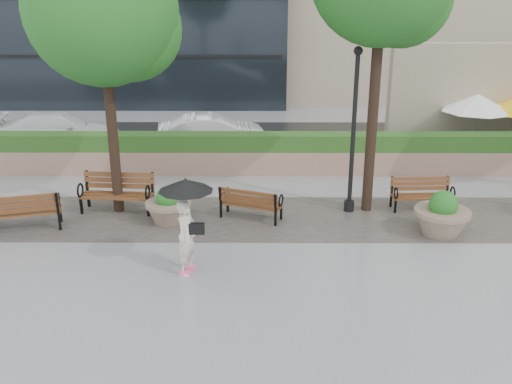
{
  "coord_description": "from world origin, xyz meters",
  "views": [
    {
      "loc": [
        -0.4,
        -11.35,
        5.98
      ],
      "look_at": [
        -0.46,
        2.05,
        1.1
      ],
      "focal_mm": 40.0,
      "sensor_mm": 36.0,
      "label": 1
    }
  ],
  "objects_px": {
    "lamppost": "(353,142)",
    "planter_left": "(168,209)",
    "bench_2": "(251,210)",
    "bench_1": "(118,201)",
    "planter_right": "(442,218)",
    "car_right": "(212,132)",
    "bench_3": "(421,201)",
    "car_left": "(60,130)",
    "pedestrian": "(187,217)",
    "bench_0": "(23,219)"
  },
  "relations": [
    {
      "from": "bench_1",
      "to": "lamppost",
      "type": "xyz_separation_m",
      "value": [
        6.47,
        0.07,
        1.69
      ]
    },
    {
      "from": "lamppost",
      "to": "bench_1",
      "type": "bearing_deg",
      "value": -179.38
    },
    {
      "from": "bench_3",
      "to": "planter_right",
      "type": "bearing_deg",
      "value": -90.87
    },
    {
      "from": "bench_0",
      "to": "bench_3",
      "type": "xyz_separation_m",
      "value": [
        10.66,
        1.46,
        -0.04
      ]
    },
    {
      "from": "bench_0",
      "to": "planter_right",
      "type": "distance_m",
      "value": 10.71
    },
    {
      "from": "bench_0",
      "to": "lamppost",
      "type": "xyz_separation_m",
      "value": [
        8.62,
        1.36,
        1.7
      ]
    },
    {
      "from": "bench_3",
      "to": "car_right",
      "type": "relative_size",
      "value": 0.42
    },
    {
      "from": "pedestrian",
      "to": "bench_1",
      "type": "bearing_deg",
      "value": 55.93
    },
    {
      "from": "bench_2",
      "to": "lamppost",
      "type": "distance_m",
      "value": 3.31
    },
    {
      "from": "bench_1",
      "to": "car_right",
      "type": "distance_m",
      "value": 6.78
    },
    {
      "from": "bench_1",
      "to": "planter_right",
      "type": "bearing_deg",
      "value": -5.32
    },
    {
      "from": "bench_1",
      "to": "car_left",
      "type": "relative_size",
      "value": 0.44
    },
    {
      "from": "bench_2",
      "to": "planter_left",
      "type": "xyz_separation_m",
      "value": [
        -2.18,
        -0.26,
        0.13
      ]
    },
    {
      "from": "car_left",
      "to": "pedestrian",
      "type": "distance_m",
      "value": 12.12
    },
    {
      "from": "planter_right",
      "to": "car_right",
      "type": "height_order",
      "value": "car_right"
    },
    {
      "from": "car_right",
      "to": "planter_left",
      "type": "bearing_deg",
      "value": 166.02
    },
    {
      "from": "bench_2",
      "to": "planter_right",
      "type": "bearing_deg",
      "value": -170.78
    },
    {
      "from": "bench_2",
      "to": "car_right",
      "type": "xyz_separation_m",
      "value": [
        -1.57,
        6.94,
        0.41
      ]
    },
    {
      "from": "car_right",
      "to": "bench_3",
      "type": "bearing_deg",
      "value": -143.59
    },
    {
      "from": "car_left",
      "to": "bench_2",
      "type": "bearing_deg",
      "value": -144.1
    },
    {
      "from": "bench_0",
      "to": "planter_left",
      "type": "height_order",
      "value": "bench_0"
    },
    {
      "from": "bench_2",
      "to": "pedestrian",
      "type": "distance_m",
      "value": 3.48
    },
    {
      "from": "car_right",
      "to": "pedestrian",
      "type": "xyz_separation_m",
      "value": [
        0.24,
        -9.98,
        0.63
      ]
    },
    {
      "from": "planter_right",
      "to": "bench_0",
      "type": "bearing_deg",
      "value": 178.73
    },
    {
      "from": "bench_1",
      "to": "bench_3",
      "type": "distance_m",
      "value": 8.51
    },
    {
      "from": "bench_2",
      "to": "lamppost",
      "type": "height_order",
      "value": "lamppost"
    },
    {
      "from": "bench_1",
      "to": "lamppost",
      "type": "bearing_deg",
      "value": 5.43
    },
    {
      "from": "planter_right",
      "to": "lamppost",
      "type": "bearing_deg",
      "value": 142.54
    },
    {
      "from": "lamppost",
      "to": "planter_left",
      "type": "bearing_deg",
      "value": -170.23
    },
    {
      "from": "bench_3",
      "to": "bench_2",
      "type": "bearing_deg",
      "value": -174.26
    },
    {
      "from": "planter_left",
      "to": "pedestrian",
      "type": "bearing_deg",
      "value": -73.01
    },
    {
      "from": "bench_2",
      "to": "bench_1",
      "type": "bearing_deg",
      "value": 13.03
    },
    {
      "from": "bench_3",
      "to": "planter_right",
      "type": "xyz_separation_m",
      "value": [
        0.05,
        -1.7,
        0.19
      ]
    },
    {
      "from": "bench_2",
      "to": "planter_right",
      "type": "relative_size",
      "value": 1.27
    },
    {
      "from": "bench_2",
      "to": "car_right",
      "type": "distance_m",
      "value": 7.12
    },
    {
      "from": "bench_1",
      "to": "bench_2",
      "type": "xyz_separation_m",
      "value": [
        3.72,
        -0.52,
        -0.05
      ]
    },
    {
      "from": "bench_3",
      "to": "planter_left",
      "type": "distance_m",
      "value": 7.03
    },
    {
      "from": "pedestrian",
      "to": "bench_3",
      "type": "bearing_deg",
      "value": -36.46
    },
    {
      "from": "lamppost",
      "to": "pedestrian",
      "type": "distance_m",
      "value": 5.51
    },
    {
      "from": "bench_2",
      "to": "bench_3",
      "type": "xyz_separation_m",
      "value": [
        4.78,
        0.69,
        0.0
      ]
    },
    {
      "from": "planter_right",
      "to": "planter_left",
      "type": "bearing_deg",
      "value": 173.9
    },
    {
      "from": "planter_right",
      "to": "lamppost",
      "type": "height_order",
      "value": "lamppost"
    },
    {
      "from": "bench_2",
      "to": "planter_left",
      "type": "distance_m",
      "value": 2.2
    },
    {
      "from": "bench_1",
      "to": "bench_3",
      "type": "relative_size",
      "value": 1.2
    },
    {
      "from": "bench_1",
      "to": "pedestrian",
      "type": "height_order",
      "value": "pedestrian"
    },
    {
      "from": "car_left",
      "to": "planter_left",
      "type": "bearing_deg",
      "value": -154.71
    },
    {
      "from": "planter_right",
      "to": "pedestrian",
      "type": "height_order",
      "value": "pedestrian"
    },
    {
      "from": "planter_left",
      "to": "lamppost",
      "type": "xyz_separation_m",
      "value": [
        4.93,
        0.85,
        1.61
      ]
    },
    {
      "from": "bench_2",
      "to": "planter_right",
      "type": "height_order",
      "value": "planter_right"
    },
    {
      "from": "car_left",
      "to": "bench_3",
      "type": "bearing_deg",
      "value": -128.18
    }
  ]
}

